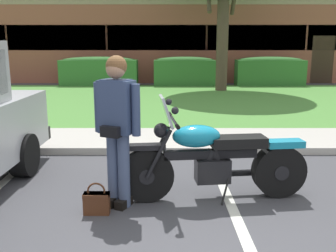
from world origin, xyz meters
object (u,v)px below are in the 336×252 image
at_px(hedge_left, 100,71).
at_px(motorcycle, 221,159).
at_px(handbag, 97,201).
at_px(rider_person, 118,121).
at_px(hedge_center_right, 270,71).
at_px(brick_building, 199,40).
at_px(hedge_center_left, 185,71).

bearing_deg(hedge_left, motorcycle, -73.56).
bearing_deg(handbag, rider_person, 46.22).
xyz_separation_m(hedge_center_right, brick_building, (-2.54, 5.84, 1.28)).
bearing_deg(hedge_left, handbag, -80.32).
bearing_deg(hedge_left, hedge_center_right, 0.00).
bearing_deg(brick_building, motorcycle, -93.51).
relative_size(hedge_left, brick_building, 0.12).
height_order(handbag, hedge_left, hedge_left).
bearing_deg(hedge_left, hedge_center_left, -0.00).
bearing_deg(brick_building, rider_person, -97.23).
bearing_deg(rider_person, handbag, -133.78).
distance_m(handbag, hedge_center_right, 13.31).
height_order(hedge_center_left, hedge_center_right, same).
height_order(motorcycle, hedge_center_right, motorcycle).
height_order(hedge_center_right, brick_building, brick_building).
relative_size(handbag, brick_building, 0.01).
bearing_deg(rider_person, brick_building, 82.77).
distance_m(motorcycle, hedge_center_right, 12.42).
relative_size(handbag, hedge_center_right, 0.13).
xyz_separation_m(handbag, hedge_center_left, (1.47, 12.31, 0.51)).
relative_size(hedge_left, hedge_center_left, 1.26).
height_order(motorcycle, handbag, motorcycle).
xyz_separation_m(handbag, hedge_center_right, (5.03, 12.31, 0.51)).
bearing_deg(hedge_center_left, hedge_center_right, 0.00).
height_order(rider_person, brick_building, brick_building).
xyz_separation_m(hedge_center_left, hedge_center_right, (3.57, 0.00, -0.00)).
xyz_separation_m(hedge_left, brick_building, (4.59, 5.84, 1.28)).
distance_m(hedge_left, hedge_center_right, 7.13).
bearing_deg(motorcycle, handbag, -162.93).
height_order(hedge_left, brick_building, brick_building).
distance_m(motorcycle, rider_person, 1.30).
relative_size(motorcycle, hedge_center_left, 0.89).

